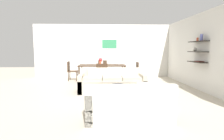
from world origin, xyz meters
The scene contains 18 objects.
ground_plane centered at (0.00, 0.00, 0.00)m, with size 18.00×18.00×0.00m, color #BCB29E.
back_wall_unit centered at (0.30, 3.53, 1.35)m, with size 8.40×0.09×2.70m.
right_wall_shelf_unit centered at (3.03, 0.59, 1.35)m, with size 0.34×8.20×2.70m.
sofa_beige centered at (-0.08, 0.34, 0.29)m, with size 2.22×0.90×0.78m.
loveseat_white centered at (0.17, -2.10, 0.29)m, with size 1.70×0.90×0.78m.
coffee_table centered at (0.03, -0.85, 0.19)m, with size 1.27×1.01×0.38m.
decorative_bowl centered at (0.03, -0.83, 0.43)m, with size 0.38×0.38×0.09m.
candle_jar centered at (0.28, -0.80, 0.41)m, with size 0.07×0.07×0.06m, color silver.
dining_table centered at (-0.44, 2.28, 0.69)m, with size 2.06×1.04×0.75m.
dining_chair_head centered at (-0.44, 3.21, 0.50)m, with size 0.44×0.44×0.88m.
dining_chair_foot centered at (-0.44, 1.36, 0.50)m, with size 0.44×0.44×0.88m.
dining_chair_left_far centered at (-1.88, 2.52, 0.50)m, with size 0.44×0.44×0.88m.
dining_chair_right_near centered at (1.00, 2.05, 0.50)m, with size 0.44×0.44×0.88m.
wine_glass_left_far centered at (-1.18, 2.41, 0.88)m, with size 0.07×0.07×0.17m.
wine_glass_head centered at (-0.44, 2.74, 0.87)m, with size 0.06×0.06×0.17m.
wine_glass_right_near centered at (0.30, 2.15, 0.87)m, with size 0.08×0.08×0.17m.
wine_glass_foot centered at (-0.44, 1.82, 0.86)m, with size 0.08×0.08×0.17m.
centerpiece_vase centered at (-0.51, 2.27, 0.92)m, with size 0.16×0.16×0.31m.
Camera 1 is at (-0.33, -5.60, 1.42)m, focal length 28.22 mm.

